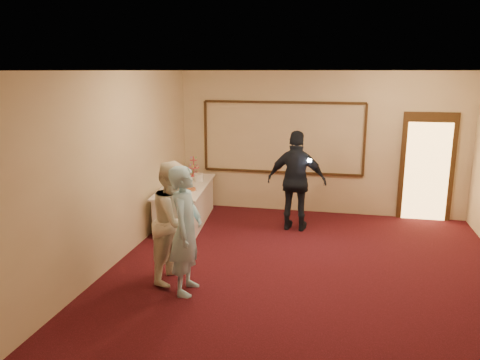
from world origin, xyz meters
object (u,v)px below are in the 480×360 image
(buffet_table, at_px, (186,204))
(pavlova_tray, at_px, (176,190))
(cupcake_stand, at_px, (194,168))
(tart, at_px, (190,190))
(guest, at_px, (297,181))
(man, at_px, (186,230))
(woman, at_px, (175,221))
(plate_stack_b, at_px, (199,177))
(plate_stack_a, at_px, (179,181))

(buffet_table, relative_size, pavlova_tray, 4.16)
(cupcake_stand, xyz_separation_m, tart, (0.34, -1.31, -0.14))
(buffet_table, relative_size, guest, 1.20)
(buffet_table, xyz_separation_m, man, (0.99, -2.88, 0.50))
(pavlova_tray, distance_m, woman, 1.93)
(buffet_table, height_order, man, man)
(buffet_table, xyz_separation_m, woman, (0.71, -2.52, 0.50))
(cupcake_stand, bearing_deg, buffet_table, -83.24)
(plate_stack_b, bearing_deg, buffet_table, -113.33)
(pavlova_tray, xyz_separation_m, woman, (0.65, -1.82, 0.03))
(plate_stack_a, xyz_separation_m, guest, (2.33, 0.06, 0.11))
(pavlova_tray, bearing_deg, plate_stack_b, 84.29)
(plate_stack_a, bearing_deg, man, -68.79)
(plate_stack_b, bearing_deg, woman, -79.52)
(buffet_table, distance_m, guest, 2.28)
(tart, distance_m, man, 2.60)
(cupcake_stand, xyz_separation_m, plate_stack_b, (0.28, -0.53, -0.08))
(tart, height_order, guest, guest)
(tart, bearing_deg, plate_stack_b, 94.52)
(buffet_table, distance_m, woman, 2.67)
(plate_stack_b, relative_size, woman, 0.11)
(buffet_table, xyz_separation_m, tart, (0.23, -0.39, 0.41))
(plate_stack_b, distance_m, guest, 2.07)
(tart, bearing_deg, buffet_table, 120.44)
(man, bearing_deg, woman, 36.81)
(cupcake_stand, bearing_deg, tart, -75.50)
(buffet_table, relative_size, plate_stack_b, 11.53)
(cupcake_stand, distance_m, tart, 1.36)
(plate_stack_a, height_order, plate_stack_b, plate_stack_b)
(tart, bearing_deg, man, -73.06)
(buffet_table, height_order, plate_stack_b, plate_stack_b)
(cupcake_stand, relative_size, plate_stack_a, 2.40)
(buffet_table, bearing_deg, woman, -74.36)
(pavlova_tray, height_order, tart, pavlova_tray)
(plate_stack_a, relative_size, plate_stack_b, 0.96)
(man, relative_size, guest, 0.93)
(man, bearing_deg, pavlova_tray, 21.66)
(pavlova_tray, height_order, woman, woman)
(buffet_table, bearing_deg, tart, -59.56)
(pavlova_tray, height_order, guest, guest)
(woman, bearing_deg, cupcake_stand, 20.61)
(pavlova_tray, xyz_separation_m, man, (0.93, -2.17, 0.04))
(cupcake_stand, relative_size, woman, 0.26)
(cupcake_stand, height_order, man, man)
(plate_stack_b, bearing_deg, man, -75.93)
(plate_stack_a, relative_size, tart, 0.74)
(plate_stack_a, height_order, tart, plate_stack_a)
(pavlova_tray, distance_m, man, 2.36)
(man, bearing_deg, tart, 15.43)
(man, relative_size, woman, 1.01)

